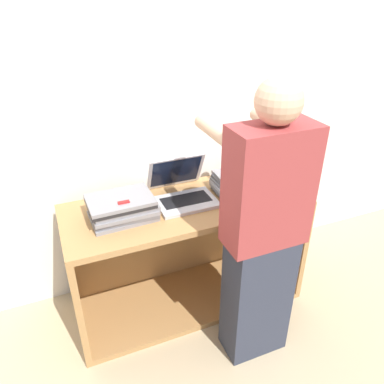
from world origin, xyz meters
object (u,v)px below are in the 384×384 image
(laptop_stack_right, at_px, (244,183))
(person, at_px, (263,236))
(laptop_open, at_px, (183,192))
(laptop_stack_left, at_px, (122,207))

(laptop_stack_right, relative_size, person, 0.24)
(laptop_open, relative_size, laptop_stack_right, 0.95)
(laptop_stack_right, bearing_deg, laptop_open, 170.92)
(laptop_stack_left, height_order, person, person)
(laptop_stack_left, bearing_deg, laptop_stack_right, -0.14)
(laptop_stack_right, distance_m, person, 0.50)
(laptop_stack_left, bearing_deg, laptop_open, 8.85)
(person, bearing_deg, laptop_stack_right, 71.46)
(laptop_open, height_order, laptop_stack_right, laptop_open)
(laptop_stack_left, relative_size, laptop_stack_right, 1.00)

